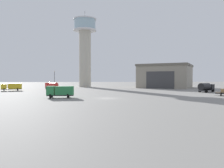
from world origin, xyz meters
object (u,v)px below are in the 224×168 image
at_px(truck_fuel_tanker_red, 52,85).
at_px(car_orange, 64,91).
at_px(truck_box_green, 60,91).
at_px(truck_fuel_tanker_black, 206,87).
at_px(truck_box_yellow, 12,87).
at_px(control_tower, 85,45).
at_px(light_post_west, 54,78).
at_px(car_silver, 64,89).

distance_m(truck_fuel_tanker_red, car_orange, 24.01).
relative_size(truck_box_green, truck_fuel_tanker_red, 1.04).
bearing_deg(truck_fuel_tanker_black, car_orange, 148.73).
bearing_deg(truck_box_yellow, car_orange, 119.95).
bearing_deg(car_orange, truck_fuel_tanker_black, 159.14).
bearing_deg(truck_fuel_tanker_red, truck_box_green, 148.94).
distance_m(truck_fuel_tanker_black, truck_fuel_tanker_red, 56.71).
height_order(control_tower, light_post_west, control_tower).
bearing_deg(car_silver, light_post_west, 27.16).
height_order(control_tower, car_orange, control_tower).
bearing_deg(truck_fuel_tanker_red, car_silver, 165.78).
height_order(truck_fuel_tanker_black, car_silver, truck_fuel_tanker_black).
relative_size(truck_box_yellow, car_orange, 1.53).
relative_size(truck_box_yellow, car_silver, 1.57).
relative_size(control_tower, light_post_west, 5.00).
bearing_deg(truck_fuel_tanker_black, truck_box_yellow, 133.85).
relative_size(control_tower, car_silver, 8.38).
relative_size(truck_box_yellow, truck_box_green, 1.20).
xyz_separation_m(truck_box_green, truck_fuel_tanker_red, (-8.03, 36.52, 0.05)).
bearing_deg(car_silver, truck_box_green, -164.80).
xyz_separation_m(control_tower, truck_fuel_tanker_black, (39.88, -45.36, -19.89)).
bearing_deg(car_orange, truck_box_green, 69.83).
relative_size(truck_fuel_tanker_red, car_orange, 1.23).
relative_size(control_tower, truck_box_yellow, 5.34).
xyz_separation_m(control_tower, light_post_west, (-13.31, -13.64, -16.87)).
relative_size(truck_fuel_tanker_red, light_post_west, 0.75).
bearing_deg(truck_fuel_tanker_black, light_post_west, 115.87).
relative_size(control_tower, truck_fuel_tanker_black, 5.61).
distance_m(car_silver, light_post_west, 22.05).
height_order(car_silver, light_post_west, light_post_west).
xyz_separation_m(truck_fuel_tanker_black, light_post_west, (-53.19, 31.73, 3.02)).
relative_size(truck_fuel_tanker_black, truck_box_yellow, 0.95).
bearing_deg(truck_box_green, truck_fuel_tanker_red, -76.41).
distance_m(control_tower, car_orange, 51.67).
bearing_deg(car_orange, car_silver, -105.48).
relative_size(truck_fuel_tanker_red, car_silver, 1.26).
bearing_deg(truck_box_yellow, truck_fuel_tanker_red, -176.03).
height_order(truck_box_green, truck_fuel_tanker_red, truck_fuel_tanker_red).
distance_m(truck_box_green, truck_fuel_tanker_red, 37.40).
xyz_separation_m(truck_fuel_tanker_red, car_silver, (5.73, -10.24, -0.90)).
xyz_separation_m(control_tower, car_orange, (-5.34, -46.98, -20.82)).
bearing_deg(light_post_west, control_tower, 45.68).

